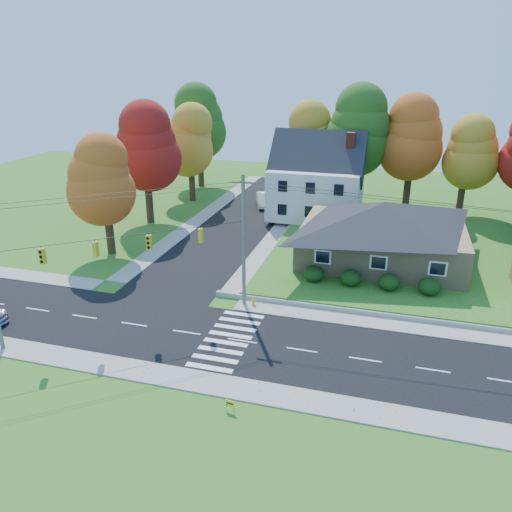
% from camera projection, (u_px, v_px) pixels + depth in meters
% --- Properties ---
extents(ground, '(120.00, 120.00, 0.00)m').
position_uv_depth(ground, '(242.00, 341.00, 32.99)').
color(ground, '#3D7923').
extents(road_main, '(90.00, 8.00, 0.02)m').
position_uv_depth(road_main, '(242.00, 341.00, 32.99)').
color(road_main, black).
rests_on(road_main, ground).
extents(road_cross, '(8.00, 44.00, 0.02)m').
position_uv_depth(road_cross, '(244.00, 219.00, 58.29)').
color(road_cross, black).
rests_on(road_cross, ground).
extents(sidewalk_north, '(90.00, 2.00, 0.08)m').
position_uv_depth(sidewalk_north, '(262.00, 307.00, 37.45)').
color(sidewalk_north, '#9C9A90').
rests_on(sidewalk_north, ground).
extents(sidewalk_south, '(90.00, 2.00, 0.08)m').
position_uv_depth(sidewalk_south, '(216.00, 385.00, 28.51)').
color(sidewalk_south, '#9C9A90').
rests_on(sidewalk_south, ground).
extents(lawn, '(30.00, 30.00, 0.50)m').
position_uv_depth(lawn, '(435.00, 249.00, 48.32)').
color(lawn, '#3D7923').
rests_on(lawn, ground).
extents(ranch_house, '(14.60, 10.60, 5.40)m').
position_uv_depth(ranch_house, '(383.00, 231.00, 44.03)').
color(ranch_house, tan).
rests_on(ranch_house, lawn).
extents(colonial_house, '(10.40, 8.40, 9.60)m').
position_uv_depth(colonial_house, '(317.00, 181.00, 56.32)').
color(colonial_house, silver).
rests_on(colonial_house, lawn).
extents(hedge_row, '(10.70, 1.70, 1.27)m').
position_uv_depth(hedge_row, '(370.00, 280.00, 39.40)').
color(hedge_row, '#163A10').
rests_on(hedge_row, lawn).
extents(traffic_infrastructure, '(38.10, 10.66, 10.00)m').
position_uv_depth(traffic_infrastructure, '(246.00, 262.00, 32.35)').
color(traffic_infrastructure, '#666059').
rests_on(traffic_infrastructure, ground).
extents(tree_lot_0, '(6.72, 6.72, 12.51)m').
position_uv_depth(tree_lot_0, '(310.00, 139.00, 60.85)').
color(tree_lot_0, '#3F2A19').
rests_on(tree_lot_0, lawn).
extents(tree_lot_1, '(7.84, 7.84, 14.60)m').
position_uv_depth(tree_lot_1, '(360.00, 131.00, 57.93)').
color(tree_lot_1, '#3F2A19').
rests_on(tree_lot_1, lawn).
extents(tree_lot_2, '(7.28, 7.28, 13.56)m').
position_uv_depth(tree_lot_2, '(413.00, 138.00, 57.51)').
color(tree_lot_2, '#3F2A19').
rests_on(tree_lot_2, lawn).
extents(tree_lot_3, '(6.16, 6.16, 11.47)m').
position_uv_depth(tree_lot_3, '(468.00, 153.00, 55.55)').
color(tree_lot_3, '#3F2A19').
rests_on(tree_lot_3, lawn).
extents(tree_west_0, '(6.16, 6.16, 11.47)m').
position_uv_depth(tree_west_0, '(104.00, 180.00, 45.47)').
color(tree_west_0, '#3F2A19').
rests_on(tree_west_0, ground).
extents(tree_west_1, '(7.28, 7.28, 13.56)m').
position_uv_depth(tree_west_1, '(145.00, 147.00, 54.19)').
color(tree_west_1, '#3F2A19').
rests_on(tree_west_1, ground).
extents(tree_west_2, '(6.72, 6.72, 12.51)m').
position_uv_depth(tree_west_2, '(190.00, 141.00, 63.11)').
color(tree_west_2, '#3F2A19').
rests_on(tree_west_2, ground).
extents(tree_west_3, '(7.84, 7.84, 14.60)m').
position_uv_depth(tree_west_3, '(199.00, 122.00, 70.30)').
color(tree_west_3, '#3F2A19').
rests_on(tree_west_3, ground).
extents(white_car, '(3.37, 5.24, 1.63)m').
position_uv_depth(white_car, '(264.00, 200.00, 63.17)').
color(white_car, white).
rests_on(white_car, road_cross).
extents(fire_hydrant, '(0.40, 0.31, 0.70)m').
position_uv_depth(fire_hydrant, '(253.00, 301.00, 37.70)').
color(fire_hydrant, yellow).
rests_on(fire_hydrant, ground).
extents(yard_sign, '(0.53, 0.12, 0.66)m').
position_uv_depth(yard_sign, '(230.00, 404.00, 26.26)').
color(yard_sign, black).
rests_on(yard_sign, ground).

